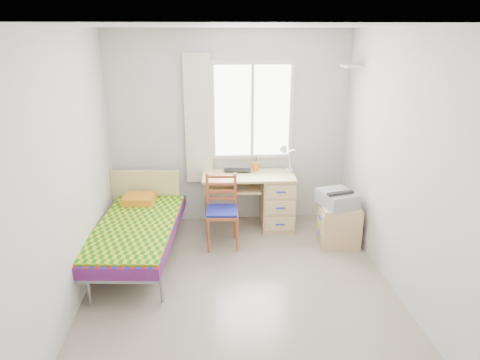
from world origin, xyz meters
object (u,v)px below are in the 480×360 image
object	(u,v)px
desk	(272,198)
chair	(222,206)
bed	(137,227)
printer	(337,198)
cabinet	(339,225)

from	to	relation	value
desk	chair	world-z (taller)	chair
desk	chair	distance (m)	0.83
desk	bed	bearing A→B (deg)	-154.54
chair	printer	bearing A→B (deg)	-0.19
desk	printer	distance (m)	0.93
bed	cabinet	world-z (taller)	bed
bed	cabinet	bearing A→B (deg)	9.24
bed	desk	world-z (taller)	bed
chair	desk	bearing A→B (deg)	37.12
cabinet	printer	xyz separation A→B (m)	(-0.04, 0.03, 0.35)
bed	printer	world-z (taller)	bed
desk	cabinet	distance (m)	0.97
desk	printer	world-z (taller)	desk
chair	cabinet	world-z (taller)	chair
cabinet	chair	bearing A→B (deg)	178.69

